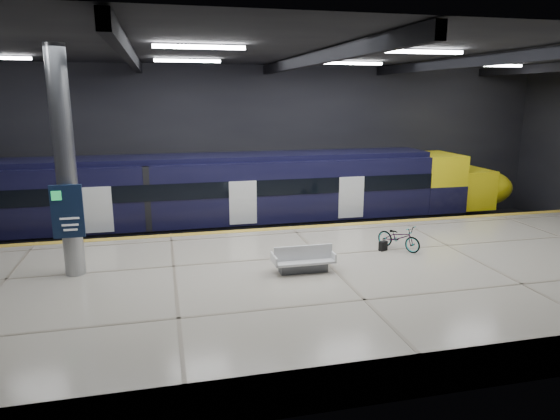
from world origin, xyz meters
name	(u,v)px	position (x,y,z in m)	size (l,w,h in m)	color
ground	(311,275)	(0.00, 0.00, 0.00)	(30.00, 30.00, 0.00)	black
room_shell	(313,120)	(0.00, 0.00, 5.72)	(30.10, 16.10, 8.05)	black
platform	(333,285)	(0.00, -2.50, 0.55)	(30.00, 11.00, 1.10)	beige
safety_strip	(292,228)	(0.00, 2.75, 1.11)	(30.00, 0.40, 0.01)	gold
rails	(277,234)	(0.00, 5.50, 0.08)	(30.00, 1.52, 0.16)	gray
train	(212,196)	(-3.07, 5.50, 2.06)	(29.40, 2.84, 3.79)	black
bench	(303,262)	(-1.02, -2.47, 1.40)	(1.95, 0.81, 0.86)	#595B60
bicycle	(399,237)	(2.98, -1.04, 1.55)	(0.60, 1.73, 0.91)	#99999E
pannier_bag	(383,246)	(2.38, -1.04, 1.28)	(0.30, 0.18, 0.35)	black
info_column	(66,167)	(-8.00, -1.03, 4.46)	(0.90, 0.78, 6.90)	#9EA0A5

